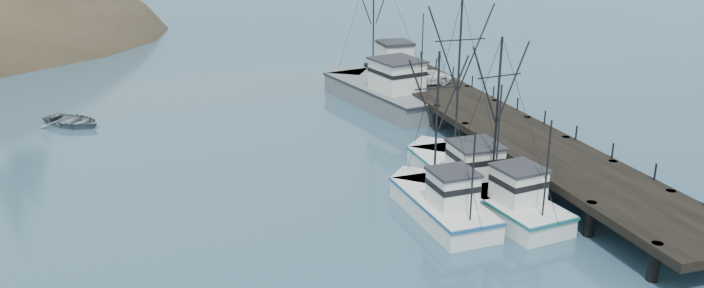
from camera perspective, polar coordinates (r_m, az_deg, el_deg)
The scene contains 9 objects.
ground at distance 33.97m, azimuth 4.03°, elevation -10.97°, with size 400.00×400.00×0.00m, color #2D4C64.
pier at distance 52.31m, azimuth 11.92°, elevation 1.64°, with size 6.00×44.00×2.00m.
trawler_near at distance 41.28m, azimuth 12.27°, elevation -4.44°, with size 4.48×10.35×10.56m.
trawler_mid at distance 40.10m, azimuth 7.35°, elevation -4.87°, with size 3.61×9.74×9.88m.
trawler_far at distance 44.90m, azimuth 9.09°, elevation -2.28°, with size 3.93×11.96×12.19m.
work_vessel at distance 62.45m, azimuth 2.53°, elevation 4.42°, with size 7.93×17.13×14.06m.
pier_shed at distance 67.14m, azimuth 3.59°, elevation 7.36°, with size 3.00×3.20×2.80m.
pickup_truck at distance 61.87m, azimuth 5.92°, elevation 5.63°, with size 2.41×5.22×1.45m, color white.
motorboat at distance 60.99m, azimuth -22.16°, elevation 1.44°, with size 3.84×5.38×1.11m, color slate.
Camera 1 is at (-11.18, -27.23, 16.95)m, focal length 35.00 mm.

